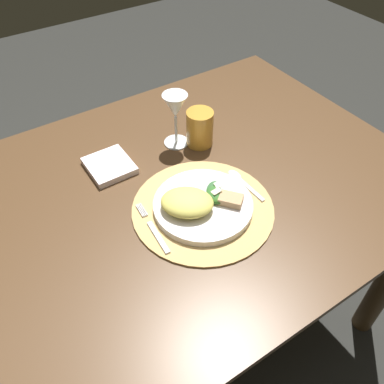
{
  "coord_description": "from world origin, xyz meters",
  "views": [
    {
      "loc": [
        -0.43,
        -0.67,
        1.49
      ],
      "look_at": [
        -0.02,
        -0.05,
        0.75
      ],
      "focal_mm": 37.78,
      "sensor_mm": 36.0,
      "label": 1
    }
  ],
  "objects_px": {
    "dinner_plate": "(203,205)",
    "napkin": "(109,166)",
    "spoon": "(240,180)",
    "amber_tumbler": "(200,128)",
    "wine_glass": "(175,109)",
    "dining_table": "(189,222)",
    "fork": "(154,230)"
  },
  "relations": [
    {
      "from": "dinner_plate",
      "to": "napkin",
      "type": "relative_size",
      "value": 1.93
    },
    {
      "from": "spoon",
      "to": "amber_tumbler",
      "type": "bearing_deg",
      "value": 88.7
    },
    {
      "from": "wine_glass",
      "to": "napkin",
      "type": "bearing_deg",
      "value": 178.72
    },
    {
      "from": "dinner_plate",
      "to": "amber_tumbler",
      "type": "distance_m",
      "value": 0.27
    },
    {
      "from": "spoon",
      "to": "amber_tumbler",
      "type": "relative_size",
      "value": 1.29
    },
    {
      "from": "dinner_plate",
      "to": "wine_glass",
      "type": "height_order",
      "value": "wine_glass"
    },
    {
      "from": "dining_table",
      "to": "napkin",
      "type": "relative_size",
      "value": 9.66
    },
    {
      "from": "amber_tumbler",
      "to": "napkin",
      "type": "bearing_deg",
      "value": 170.98
    },
    {
      "from": "dining_table",
      "to": "fork",
      "type": "bearing_deg",
      "value": -148.92
    },
    {
      "from": "dinner_plate",
      "to": "spoon",
      "type": "xyz_separation_m",
      "value": [
        0.14,
        0.03,
        -0.01
      ]
    },
    {
      "from": "dining_table",
      "to": "spoon",
      "type": "height_order",
      "value": "spoon"
    },
    {
      "from": "dining_table",
      "to": "fork",
      "type": "relative_size",
      "value": 7.25
    },
    {
      "from": "spoon",
      "to": "amber_tumbler",
      "type": "xyz_separation_m",
      "value": [
        0.0,
        0.2,
        0.05
      ]
    },
    {
      "from": "napkin",
      "to": "wine_glass",
      "type": "distance_m",
      "value": 0.24
    },
    {
      "from": "napkin",
      "to": "dining_table",
      "type": "bearing_deg",
      "value": -48.06
    },
    {
      "from": "wine_glass",
      "to": "fork",
      "type": "bearing_deg",
      "value": -130.6
    },
    {
      "from": "wine_glass",
      "to": "amber_tumbler",
      "type": "height_order",
      "value": "wine_glass"
    },
    {
      "from": "dinner_plate",
      "to": "spoon",
      "type": "distance_m",
      "value": 0.14
    },
    {
      "from": "wine_glass",
      "to": "dinner_plate",
      "type": "bearing_deg",
      "value": -107.99
    },
    {
      "from": "dining_table",
      "to": "dinner_plate",
      "type": "distance_m",
      "value": 0.21
    },
    {
      "from": "dinner_plate",
      "to": "napkin",
      "type": "bearing_deg",
      "value": 115.49
    },
    {
      "from": "dining_table",
      "to": "dinner_plate",
      "type": "bearing_deg",
      "value": -103.23
    },
    {
      "from": "wine_glass",
      "to": "amber_tumbler",
      "type": "distance_m",
      "value": 0.1
    },
    {
      "from": "dining_table",
      "to": "wine_glass",
      "type": "xyz_separation_m",
      "value": [
        0.06,
        0.17,
        0.29
      ]
    },
    {
      "from": "dinner_plate",
      "to": "napkin",
      "type": "distance_m",
      "value": 0.3
    },
    {
      "from": "fork",
      "to": "amber_tumbler",
      "type": "height_order",
      "value": "amber_tumbler"
    },
    {
      "from": "dinner_plate",
      "to": "fork",
      "type": "height_order",
      "value": "dinner_plate"
    },
    {
      "from": "fork",
      "to": "spoon",
      "type": "relative_size",
      "value": 1.23
    },
    {
      "from": "dining_table",
      "to": "napkin",
      "type": "height_order",
      "value": "napkin"
    },
    {
      "from": "spoon",
      "to": "napkin",
      "type": "relative_size",
      "value": 1.08
    },
    {
      "from": "spoon",
      "to": "napkin",
      "type": "height_order",
      "value": "napkin"
    },
    {
      "from": "dining_table",
      "to": "napkin",
      "type": "xyz_separation_m",
      "value": [
        -0.15,
        0.17,
        0.17
      ]
    }
  ]
}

